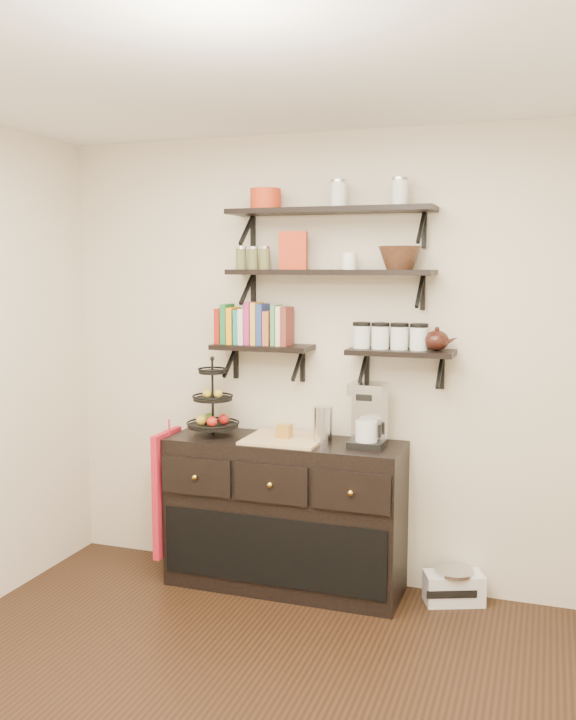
% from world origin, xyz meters
% --- Properties ---
extents(ceiling, '(3.50, 3.50, 0.02)m').
position_xyz_m(ceiling, '(0.00, 0.00, 2.70)').
color(ceiling, white).
rests_on(ceiling, back_wall).
extents(back_wall, '(3.50, 0.02, 2.70)m').
position_xyz_m(back_wall, '(0.00, 1.75, 1.35)').
color(back_wall, beige).
rests_on(back_wall, ground).
extents(shelf_top, '(1.20, 0.27, 0.23)m').
position_xyz_m(shelf_top, '(0.00, 1.62, 2.23)').
color(shelf_top, black).
rests_on(shelf_top, back_wall).
extents(shelf_mid, '(1.20, 0.27, 0.23)m').
position_xyz_m(shelf_mid, '(0.00, 1.62, 1.88)').
color(shelf_mid, black).
rests_on(shelf_mid, back_wall).
extents(shelf_low_left, '(0.60, 0.25, 0.23)m').
position_xyz_m(shelf_low_left, '(-0.42, 1.63, 1.43)').
color(shelf_low_left, black).
rests_on(shelf_low_left, back_wall).
extents(shelf_low_right, '(0.60, 0.25, 0.23)m').
position_xyz_m(shelf_low_right, '(0.42, 1.63, 1.43)').
color(shelf_low_right, black).
rests_on(shelf_low_right, back_wall).
extents(cookbooks, '(0.43, 0.15, 0.26)m').
position_xyz_m(cookbooks, '(-0.47, 1.63, 1.57)').
color(cookbooks, '#A51C0F').
rests_on(cookbooks, shelf_low_left).
extents(glass_canisters, '(0.43, 0.10, 0.13)m').
position_xyz_m(glass_canisters, '(0.36, 1.63, 1.51)').
color(glass_canisters, silver).
rests_on(glass_canisters, shelf_low_right).
extents(sideboard, '(1.40, 0.50, 0.92)m').
position_xyz_m(sideboard, '(-0.24, 1.51, 0.45)').
color(sideboard, black).
rests_on(sideboard, floor).
extents(fruit_stand, '(0.31, 0.31, 0.46)m').
position_xyz_m(fruit_stand, '(-0.70, 1.52, 1.06)').
color(fruit_stand, black).
rests_on(fruit_stand, sideboard).
extents(candle, '(0.08, 0.08, 0.08)m').
position_xyz_m(candle, '(-0.24, 1.51, 0.96)').
color(candle, '#9A6A23').
rests_on(candle, sideboard).
extents(coffee_maker, '(0.20, 0.19, 0.36)m').
position_xyz_m(coffee_maker, '(0.26, 1.54, 1.07)').
color(coffee_maker, black).
rests_on(coffee_maker, sideboard).
extents(thermal_carafe, '(0.11, 0.11, 0.22)m').
position_xyz_m(thermal_carafe, '(0.00, 1.49, 1.01)').
color(thermal_carafe, silver).
rests_on(thermal_carafe, sideboard).
extents(apron, '(0.04, 0.33, 0.76)m').
position_xyz_m(apron, '(-0.97, 1.41, 0.54)').
color(apron, '#AE1225').
rests_on(apron, sideboard).
extents(radio, '(0.37, 0.29, 0.20)m').
position_xyz_m(radio, '(0.75, 1.61, 0.10)').
color(radio, silver).
rests_on(radio, floor).
extents(recipe_box, '(0.17, 0.08, 0.22)m').
position_xyz_m(recipe_box, '(-0.22, 1.61, 2.01)').
color(recipe_box, red).
rests_on(recipe_box, shelf_mid).
extents(walnut_bowl, '(0.24, 0.24, 0.13)m').
position_xyz_m(walnut_bowl, '(0.41, 1.61, 1.96)').
color(walnut_bowl, black).
rests_on(walnut_bowl, shelf_mid).
extents(ramekins, '(0.09, 0.09, 0.10)m').
position_xyz_m(ramekins, '(0.12, 1.61, 1.95)').
color(ramekins, white).
rests_on(ramekins, shelf_mid).
extents(teapot, '(0.20, 0.16, 0.14)m').
position_xyz_m(teapot, '(0.62, 1.63, 1.52)').
color(teapot, black).
rests_on(teapot, shelf_low_right).
extents(red_pot, '(0.18, 0.18, 0.12)m').
position_xyz_m(red_pot, '(-0.39, 1.61, 2.31)').
color(red_pot, red).
rests_on(red_pot, shelf_top).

